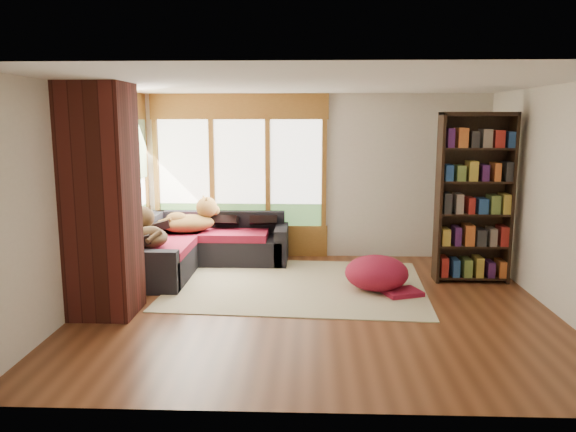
% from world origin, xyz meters
% --- Properties ---
extents(floor, '(5.50, 5.50, 0.00)m').
position_xyz_m(floor, '(0.00, 0.00, 0.00)').
color(floor, '#552C17').
rests_on(floor, ground).
extents(ceiling, '(5.50, 5.50, 0.00)m').
position_xyz_m(ceiling, '(0.00, 0.00, 2.60)').
color(ceiling, white).
extents(wall_back, '(5.50, 0.04, 2.60)m').
position_xyz_m(wall_back, '(0.00, 2.50, 1.30)').
color(wall_back, silver).
rests_on(wall_back, ground).
extents(wall_front, '(5.50, 0.04, 2.60)m').
position_xyz_m(wall_front, '(0.00, -2.50, 1.30)').
color(wall_front, silver).
rests_on(wall_front, ground).
extents(wall_left, '(0.04, 5.00, 2.60)m').
position_xyz_m(wall_left, '(-2.75, 0.00, 1.30)').
color(wall_left, silver).
rests_on(wall_left, ground).
extents(wall_right, '(0.04, 5.00, 2.60)m').
position_xyz_m(wall_right, '(2.75, 0.00, 1.30)').
color(wall_right, silver).
rests_on(wall_right, ground).
extents(windows_back, '(2.82, 0.10, 1.90)m').
position_xyz_m(windows_back, '(-1.20, 2.47, 1.35)').
color(windows_back, '#8F5F24').
rests_on(windows_back, wall_back).
extents(windows_left, '(0.10, 2.62, 1.90)m').
position_xyz_m(windows_left, '(-2.72, 1.20, 1.35)').
color(windows_left, '#8F5F24').
rests_on(windows_left, wall_left).
extents(roller_blind, '(0.03, 0.72, 0.90)m').
position_xyz_m(roller_blind, '(-2.69, 2.03, 1.75)').
color(roller_blind, gray).
rests_on(roller_blind, wall_left).
extents(brick_chimney, '(0.70, 0.70, 2.60)m').
position_xyz_m(brick_chimney, '(-2.40, -0.35, 1.30)').
color(brick_chimney, '#471914').
rests_on(brick_chimney, ground).
extents(sectional_sofa, '(2.20, 2.20, 0.80)m').
position_xyz_m(sectional_sofa, '(-1.95, 1.70, 0.30)').
color(sectional_sofa, black).
rests_on(sectional_sofa, ground).
extents(area_rug, '(3.50, 2.76, 0.01)m').
position_xyz_m(area_rug, '(-0.24, 0.84, 0.01)').
color(area_rug, '#EDE6C7').
rests_on(area_rug, ground).
extents(bookshelf, '(0.98, 0.33, 2.30)m').
position_xyz_m(bookshelf, '(2.14, 1.13, 1.15)').
color(bookshelf, black).
rests_on(bookshelf, ground).
extents(pouf, '(0.84, 0.84, 0.45)m').
position_xyz_m(pouf, '(0.80, 0.68, 0.24)').
color(pouf, maroon).
rests_on(pouf, area_rug).
extents(dog_tan, '(0.95, 0.81, 0.46)m').
position_xyz_m(dog_tan, '(-1.85, 1.88, 0.77)').
color(dog_tan, brown).
rests_on(dog_tan, sectional_sofa).
extents(dog_brindle, '(0.80, 0.92, 0.45)m').
position_xyz_m(dog_brindle, '(-2.28, 0.93, 0.76)').
color(dog_brindle, black).
rests_on(dog_brindle, sectional_sofa).
extents(throw_pillows, '(1.98, 1.68, 0.45)m').
position_xyz_m(throw_pillows, '(-1.92, 1.85, 0.76)').
color(throw_pillows, black).
rests_on(throw_pillows, sectional_sofa).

